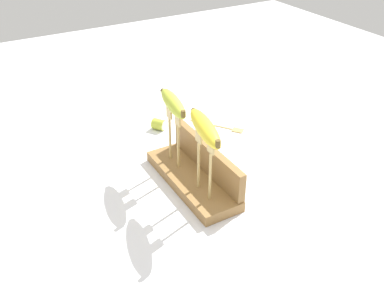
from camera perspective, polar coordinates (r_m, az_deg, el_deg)
The scene contains 9 objects.
ground_plane at distance 1.20m, azimuth 0.00°, elevation -5.25°, with size 3.00×3.00×0.00m, color silver.
wooden_board at distance 1.19m, azimuth 0.00°, elevation -4.68°, with size 0.33×0.12×0.03m, color olive.
board_backstop at distance 1.18m, azimuth 2.01°, elevation -1.80°, with size 0.33×0.02×0.08m, color olive.
fork_stand_left at distance 1.19m, azimuth -2.40°, elevation 1.67°, with size 0.07×0.01×0.17m.
fork_stand_right at distance 1.07m, azimuth 1.64°, elevation -1.95°, with size 0.08×0.01×0.17m.
banana_raised_left at distance 1.15m, azimuth -2.50°, elevation 5.38°, with size 0.18×0.07×0.04m.
banana_raised_right at distance 1.02m, azimuth 1.71°, elevation 2.15°, with size 0.20×0.09×0.04m.
fork_fallen_near at distance 1.47m, azimuth 4.14°, elevation 2.26°, with size 0.16×0.13×0.01m.
banana_chunk_near at distance 1.45m, azimuth -4.33°, elevation 2.58°, with size 0.05×0.05×0.04m.
Camera 1 is at (0.83, -0.48, 0.73)m, focal length 40.73 mm.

